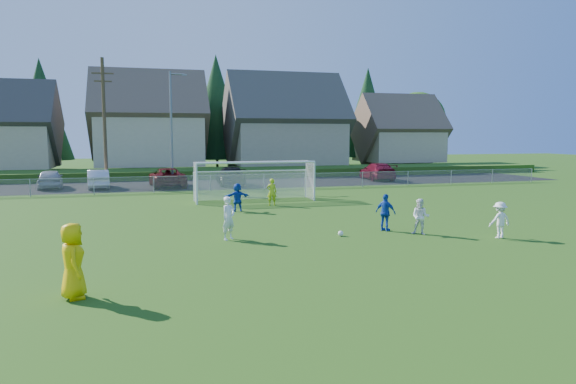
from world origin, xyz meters
name	(u,v)px	position (x,y,z in m)	size (l,w,h in m)	color
ground	(353,260)	(0.00, 0.00, 0.00)	(160.00, 160.00, 0.00)	#193D0C
asphalt_lot	(226,184)	(0.00, 27.50, 0.01)	(60.00, 60.00, 0.00)	black
grass_embankment	(215,173)	(0.00, 35.00, 0.40)	(70.00, 6.00, 0.80)	#1E420F
soccer_ball	(341,233)	(1.09, 3.88, 0.11)	(0.22, 0.22, 0.22)	white
referee	(73,261)	(-8.32, -1.83, 0.97)	(0.94, 0.61, 1.93)	#FDC605
player_white_a	(229,218)	(-3.42, 4.40, 0.85)	(0.62, 0.41, 1.71)	white
player_white_b	(420,217)	(4.37, 3.29, 0.75)	(0.73, 0.57, 1.49)	white
player_white_c	(500,220)	(7.07, 1.83, 0.73)	(0.94, 0.54, 1.46)	white
player_blue_a	(386,212)	(3.36, 4.45, 0.80)	(0.93, 0.39, 1.60)	#123FAB
player_blue_b	(237,197)	(-1.79, 11.75, 0.76)	(1.41, 0.45, 1.53)	#123FAB
goalkeeper	(272,192)	(0.54, 13.50, 0.79)	(0.58, 0.38, 1.58)	#B1D018
car_a	(50,179)	(-13.63, 27.26, 0.75)	(1.76, 4.39, 1.49)	#9CA0A4
car_b	(98,179)	(-10.10, 26.43, 0.72)	(1.52, 4.37, 1.44)	silver
car_c	(167,177)	(-4.90, 26.21, 0.75)	(2.50, 5.42, 1.51)	#52090B
car_d	(231,176)	(0.19, 26.26, 0.76)	(2.13, 5.24, 1.52)	black
car_g	(377,171)	(13.91, 27.56, 0.78)	(2.17, 5.35, 1.55)	maroon
soccer_goal	(254,175)	(0.00, 16.05, 1.63)	(7.42, 1.90, 2.50)	white
chainlink_fence	(238,182)	(0.00, 22.00, 0.63)	(52.06, 0.06, 1.20)	gray
streetlight	(172,125)	(-4.45, 26.00, 4.84)	(1.38, 0.18, 9.00)	slate
utility_pole	(104,121)	(-9.50, 27.00, 5.15)	(1.60, 0.26, 10.00)	#473321
houses_row	(223,106)	(1.97, 42.46, 7.33)	(53.90, 11.45, 13.27)	tan
tree_row	(208,112)	(1.04, 48.74, 6.91)	(65.98, 12.36, 13.80)	#382616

